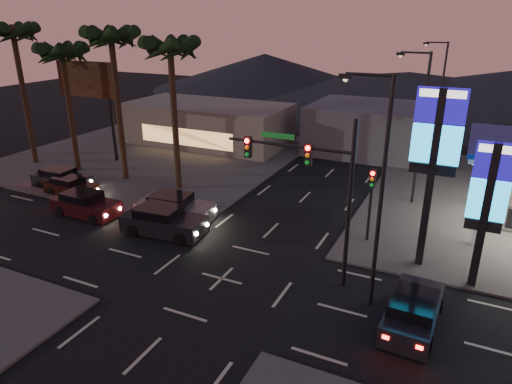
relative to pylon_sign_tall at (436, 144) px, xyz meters
The scene contains 24 objects.
ground 11.97m from the pylon_sign_tall, 147.09° to the right, with size 140.00×140.00×0.00m, color black.
corner_lot_nw 27.40m from the pylon_sign_tall, 156.80° to the left, with size 24.00×24.00×0.12m, color #47443F.
pylon_sign_tall is the anchor object (origin of this frame).
pylon_sign_short 3.20m from the pylon_sign_tall, 21.80° to the right, with size 1.60×0.35×7.00m.
traffic_signal_mast 6.02m from the pylon_sign_tall, 143.48° to the right, with size 6.10×0.39×8.00m.
pedestal_signal 4.82m from the pylon_sign_tall, 153.73° to the left, with size 0.32×0.39×4.30m.
streetlight_near 4.86m from the pylon_sign_tall, 110.76° to the right, with size 2.14×0.25×10.00m.
streetlight_mid 8.70m from the pylon_sign_tall, 101.35° to the left, with size 2.14×0.25×10.00m.
streetlight_far 22.57m from the pylon_sign_tall, 94.34° to the left, with size 2.14×0.25×10.00m.
palm_a 18.21m from the pylon_sign_tall, 167.12° to the left, with size 4.41×4.41×10.86m.
palm_b 23.13m from the pylon_sign_tall, 169.92° to the left, with size 4.41×4.41×11.46m.
palm_c 27.90m from the pylon_sign_tall, behind, with size 4.41×4.41×10.26m.
palm_d 32.96m from the pylon_sign_tall, behind, with size 4.41×4.41×11.66m.
billboard 29.95m from the pylon_sign_tall, 165.50° to the left, with size 6.00×0.30×8.50m.
building_far_west 28.25m from the pylon_sign_tall, 143.75° to the left, with size 16.00×8.00×4.00m, color #726B5B.
building_far_mid 21.91m from the pylon_sign_tall, 107.59° to the left, with size 12.00×9.00×4.40m, color #4C4C51.
hill_left 64.06m from the pylon_sign_tall, 121.58° to the left, with size 40.00×40.00×6.00m, color black.
hill_center 55.33m from the pylon_sign_tall, 98.86° to the left, with size 60.00×60.00×4.00m, color black.
car_lane_a_front 15.38m from the pylon_sign_tall, 169.69° to the right, with size 5.15×2.46×1.63m.
car_lane_a_mid 21.16m from the pylon_sign_tall, behind, with size 4.68×2.07×1.51m.
car_lane_b_front 15.72m from the pylon_sign_tall, behind, with size 5.08×2.52×1.61m.
car_lane_b_mid 26.25m from the pylon_sign_tall, behind, with size 4.55×2.09×1.46m.
car_lane_b_rear 24.54m from the pylon_sign_tall, behind, with size 4.03×1.76×1.30m.
suv_station 7.79m from the pylon_sign_tall, 86.00° to the right, with size 2.13×4.59×1.50m.
Camera 1 is at (9.80, -16.66, 11.88)m, focal length 32.00 mm.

